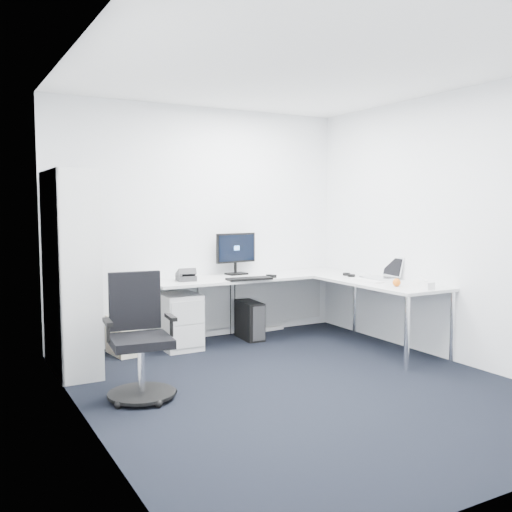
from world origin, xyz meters
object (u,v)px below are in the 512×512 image
monitor (236,253)px  task_chair (141,337)px  laptop (377,268)px  l_desk (272,312)px  bookshelf (70,272)px

monitor → task_chair: bearing=-142.5°
monitor → laptop: monitor is taller
monitor → l_desk: bearing=-78.9°
task_chair → laptop: task_chair is taller
task_chair → bookshelf: bearing=112.7°
bookshelf → l_desk: bearing=-1.3°
l_desk → laptop: size_ratio=7.20×
l_desk → bookshelf: 2.25m
monitor → bookshelf: bearing=-172.1°
l_desk → bookshelf: bookshelf is taller
l_desk → task_chair: size_ratio=2.51×
bookshelf → laptop: bookshelf is taller
bookshelf → laptop: (3.21, -0.61, -0.07)m
l_desk → laptop: laptop is taller
task_chair → monitor: bearing=49.9°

